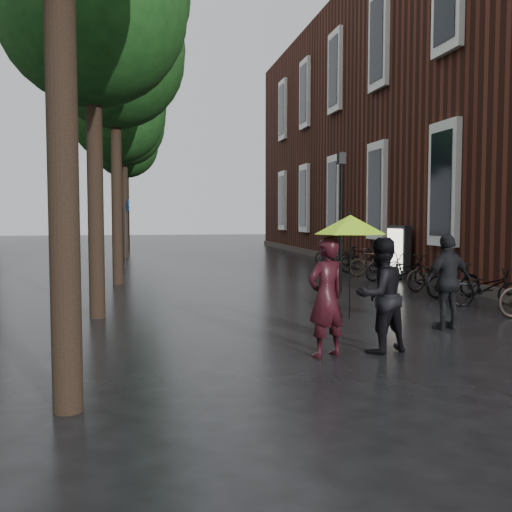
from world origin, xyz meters
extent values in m
plane|color=black|center=(0.00, 0.00, 0.00)|extent=(120.00, 120.00, 0.00)
cube|color=#38160F|center=(10.50, 19.50, 6.00)|extent=(10.00, 33.00, 12.00)
cube|color=silver|center=(5.45, 10.50, 3.00)|extent=(0.25, 1.60, 3.60)
cube|color=black|center=(5.35, 10.50, 3.00)|extent=(0.10, 1.20, 3.00)
cube|color=silver|center=(5.45, 15.50, 3.00)|extent=(0.25, 1.60, 3.60)
cube|color=black|center=(5.35, 15.50, 3.00)|extent=(0.10, 1.20, 3.00)
cube|color=silver|center=(5.45, 15.50, 8.50)|extent=(0.25, 1.60, 3.60)
cube|color=black|center=(5.35, 15.50, 8.50)|extent=(0.10, 1.20, 3.00)
cube|color=silver|center=(5.45, 20.50, 3.00)|extent=(0.25, 1.60, 3.60)
cube|color=black|center=(5.35, 20.50, 3.00)|extent=(0.10, 1.20, 3.00)
cube|color=silver|center=(5.45, 20.50, 8.50)|extent=(0.25, 1.60, 3.60)
cube|color=black|center=(5.35, 20.50, 8.50)|extent=(0.10, 1.20, 3.00)
cube|color=silver|center=(5.45, 25.50, 3.00)|extent=(0.25, 1.60, 3.60)
cube|color=black|center=(5.35, 25.50, 3.00)|extent=(0.10, 1.20, 3.00)
cube|color=silver|center=(5.45, 25.50, 8.50)|extent=(0.25, 1.60, 3.60)
cube|color=black|center=(5.35, 25.50, 8.50)|extent=(0.10, 1.20, 3.00)
cube|color=silver|center=(5.45, 30.50, 3.00)|extent=(0.25, 1.60, 3.60)
cube|color=black|center=(5.35, 30.50, 3.00)|extent=(0.10, 1.20, 3.00)
cube|color=silver|center=(5.45, 30.50, 8.50)|extent=(0.25, 1.60, 3.60)
cube|color=black|center=(5.35, 30.50, 8.50)|extent=(0.10, 1.20, 3.00)
cube|color=#3F3833|center=(5.60, 19.50, 0.15)|extent=(0.40, 33.00, 0.30)
cylinder|color=black|center=(-4.00, 1.00, 2.34)|extent=(0.32, 0.32, 4.68)
cylinder|color=black|center=(-4.10, 7.00, 2.25)|extent=(0.32, 0.32, 4.51)
cylinder|color=black|center=(-3.90, 13.00, 2.48)|extent=(0.32, 0.32, 4.95)
cylinder|color=black|center=(-4.05, 19.00, 2.20)|extent=(0.32, 0.32, 4.40)
cylinder|color=black|center=(-3.95, 25.00, 2.39)|extent=(0.32, 0.32, 4.79)
cylinder|color=black|center=(-4.00, 31.00, 2.28)|extent=(0.32, 0.32, 4.57)
imported|color=black|center=(-0.54, 2.86, 0.89)|extent=(0.76, 0.64, 1.78)
imported|color=black|center=(0.35, 2.99, 0.88)|extent=(1.02, 0.90, 1.76)
cylinder|color=black|center=(-0.19, 2.83, 1.26)|extent=(0.02, 0.02, 1.41)
cone|color=#A8F419|center=(-0.19, 2.83, 1.96)|extent=(1.10, 1.10, 0.28)
cylinder|color=black|center=(-0.19, 2.83, 2.14)|extent=(0.02, 0.02, 0.08)
imported|color=black|center=(2.31, 4.52, 0.88)|extent=(1.10, 0.66, 1.75)
imported|color=black|center=(4.56, 6.87, 0.44)|extent=(1.74, 0.85, 0.87)
imported|color=black|center=(4.54, 8.28, 0.47)|extent=(1.59, 0.57, 0.94)
imported|color=black|center=(4.74, 9.74, 0.47)|extent=(1.86, 0.93, 0.94)
imported|color=black|center=(4.46, 10.89, 0.46)|extent=(1.84, 0.91, 0.92)
imported|color=black|center=(4.54, 12.42, 0.44)|extent=(1.75, 0.96, 0.87)
imported|color=black|center=(4.53, 13.81, 0.49)|extent=(1.65, 0.61, 0.97)
imported|color=black|center=(4.69, 15.20, 0.48)|extent=(1.62, 0.55, 0.96)
imported|color=black|center=(4.47, 16.73, 0.41)|extent=(1.63, 0.73, 0.83)
imported|color=black|center=(4.62, 17.94, 0.50)|extent=(1.72, 0.82, 0.99)
cube|color=black|center=(5.17, 12.97, 0.88)|extent=(0.24, 1.17, 1.76)
cube|color=white|center=(5.04, 12.97, 0.93)|extent=(0.04, 0.98, 1.45)
cylinder|color=black|center=(2.14, 10.01, 1.77)|extent=(0.11, 0.11, 3.54)
cube|color=black|center=(2.14, 10.01, 3.63)|extent=(0.19, 0.19, 0.31)
sphere|color=#FFE5B2|center=(2.14, 10.01, 3.63)|extent=(0.16, 0.16, 0.16)
cylinder|color=#262628|center=(-3.80, 18.71, 1.24)|extent=(0.06, 0.06, 2.49)
cylinder|color=navy|center=(-3.70, 18.71, 2.49)|extent=(0.03, 0.50, 0.50)
camera|label=1|loc=(-3.22, -5.52, 2.09)|focal=42.00mm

